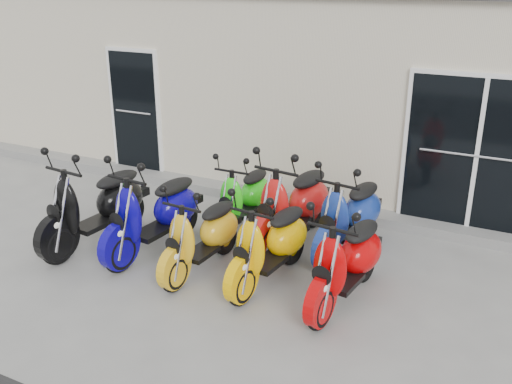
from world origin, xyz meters
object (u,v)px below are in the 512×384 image
scooter_back_green (244,188)px  scooter_front_red (347,250)px  scooter_front_orange_a (202,226)px  scooter_back_red (293,194)px  scooter_front_blue (154,202)px  scooter_front_black (94,194)px  scooter_front_orange_b (270,233)px  scooter_back_blue (350,205)px

scooter_back_green → scooter_front_red: bearing=-34.3°
scooter_front_orange_a → scooter_back_red: bearing=63.8°
scooter_front_blue → scooter_front_red: bearing=3.8°
scooter_front_black → scooter_front_orange_b: bearing=8.0°
scooter_front_black → scooter_front_orange_a: bearing=5.3°
scooter_front_orange_b → scooter_back_green: bearing=135.2°
scooter_front_red → scooter_back_red: (-1.14, 1.14, 0.07)m
scooter_front_orange_a → scooter_back_blue: size_ratio=0.91×
scooter_front_orange_b → scooter_front_red: scooter_front_red is taller
scooter_front_orange_a → scooter_back_blue: 1.97m
scooter_front_black → scooter_front_blue: (0.85, 0.17, -0.02)m
scooter_front_blue → scooter_front_red: scooter_front_blue is taller
scooter_front_red → scooter_back_green: (-1.98, 1.31, -0.06)m
scooter_front_red → scooter_front_black: bearing=-172.0°
scooter_front_orange_b → scooter_back_blue: size_ratio=0.96×
scooter_back_green → scooter_back_red: (0.84, -0.17, 0.13)m
scooter_front_red → scooter_back_blue: size_ratio=0.98×
scooter_front_orange_a → scooter_front_black: bearing=-176.7°
scooter_front_black → scooter_front_red: 3.53m
scooter_back_green → scooter_back_blue: (1.62, -0.10, 0.07)m
scooter_front_blue → scooter_back_green: bearing=65.7°
scooter_front_blue → scooter_back_blue: size_ratio=1.05×
scooter_back_red → scooter_back_blue: bearing=12.7°
scooter_front_orange_b → scooter_back_red: (-0.18, 1.11, 0.08)m
scooter_front_red → scooter_back_green: 2.37m
scooter_front_orange_b → scooter_back_blue: (0.60, 1.18, 0.03)m
scooter_front_orange_b → scooter_front_red: size_ratio=0.98×
scooter_front_blue → scooter_back_red: 1.87m
scooter_front_orange_a → scooter_front_orange_b: scooter_front_orange_b is taller
scooter_back_blue → scooter_front_orange_b: bearing=-109.2°
scooter_front_blue → scooter_front_orange_b: bearing=3.8°
scooter_front_black → scooter_front_blue: size_ratio=1.03×
scooter_back_green → scooter_back_blue: 1.63m
scooter_front_blue → scooter_front_orange_a: bearing=-6.0°
scooter_front_orange_b → scooter_front_blue: bearing=-175.2°
scooter_front_black → scooter_front_orange_b: 2.58m
scooter_front_black → scooter_back_red: size_ratio=1.00×
scooter_front_blue → scooter_front_orange_b: (1.72, -0.06, -0.07)m
scooter_front_black → scooter_back_green: bearing=47.3°
scooter_front_black → scooter_back_green: 2.09m
scooter_back_green → scooter_back_blue: scooter_back_blue is taller
scooter_front_orange_a → scooter_back_red: scooter_back_red is taller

